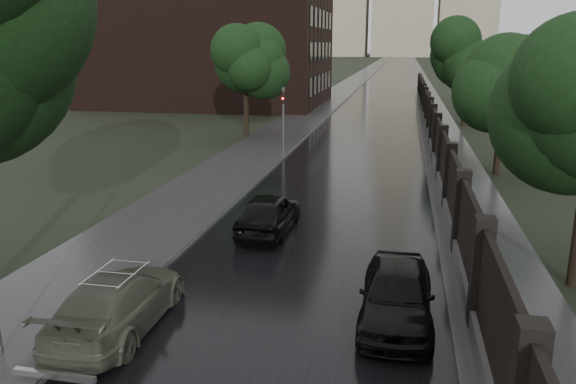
{
  "coord_description": "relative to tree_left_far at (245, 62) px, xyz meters",
  "views": [
    {
      "loc": [
        2.65,
        -7.63,
        6.46
      ],
      "look_at": [
        -1.1,
        10.73,
        1.5
      ],
      "focal_mm": 35.0,
      "sensor_mm": 36.0,
      "label": 1
    }
  ],
  "objects": [
    {
      "name": "sidewalk_left",
      "position": [
        2.0,
        160.0,
        -5.16
      ],
      "size": [
        4.0,
        420.0,
        0.16
      ],
      "primitive_type": "cube",
      "color": "#2D2D2D",
      "rests_on": "ground"
    },
    {
      "name": "tree_right_c",
      "position": [
        15.5,
        10.0,
        -0.29
      ],
      "size": [
        4.08,
        4.08,
        7.01
      ],
      "color": "black",
      "rests_on": "ground"
    },
    {
      "name": "tree_left_far",
      "position": [
        0.0,
        0.0,
        0.0
      ],
      "size": [
        4.25,
        4.25,
        7.39
      ],
      "color": "black",
      "rests_on": "ground"
    },
    {
      "name": "fence_right",
      "position": [
        12.6,
        2.01,
        -4.23
      ],
      "size": [
        0.45,
        75.72,
        2.7
      ],
      "color": "#383533",
      "rests_on": "ground"
    },
    {
      "name": "hatchback_left",
      "position": [
        6.2,
        -19.27,
        -4.53
      ],
      "size": [
        1.74,
        4.19,
        1.42
      ],
      "primitive_type": "imported",
      "rotation": [
        0.0,
        0.0,
        3.13
      ],
      "color": "black",
      "rests_on": "ground"
    },
    {
      "name": "tree_right_b",
      "position": [
        15.5,
        -8.0,
        -0.29
      ],
      "size": [
        4.08,
        4.08,
        7.01
      ],
      "color": "black",
      "rests_on": "ground"
    },
    {
      "name": "traffic_light",
      "position": [
        3.7,
        -5.01,
        -2.84
      ],
      "size": [
        0.16,
        0.32,
        4.0
      ],
      "color": "#59595E",
      "rests_on": "ground"
    },
    {
      "name": "verge_right",
      "position": [
        13.5,
        160.0,
        -5.2
      ],
      "size": [
        3.0,
        420.0,
        0.08
      ],
      "primitive_type": "cube",
      "color": "#2D2D2D",
      "rests_on": "ground"
    },
    {
      "name": "brick_building",
      "position": [
        -10.0,
        22.0,
        4.76
      ],
      "size": [
        24.0,
        18.0,
        20.0
      ],
      "primitive_type": "cube",
      "color": "black",
      "rests_on": "ground"
    },
    {
      "name": "road",
      "position": [
        8.0,
        160.0,
        -5.23
      ],
      "size": [
        8.0,
        420.0,
        0.02
      ],
      "primitive_type": "cube",
      "color": "black",
      "rests_on": "ground"
    },
    {
      "name": "car_right_near",
      "position": [
        10.73,
        -25.11,
        -4.52
      ],
      "size": [
        1.72,
        4.23,
        1.44
      ],
      "primitive_type": "imported",
      "rotation": [
        0.0,
        0.0,
        -0.0
      ],
      "color": "black",
      "rests_on": "ground"
    },
    {
      "name": "volga_sedan",
      "position": [
        4.4,
        -26.76,
        -4.57
      ],
      "size": [
        2.04,
        4.71,
        1.35
      ],
      "primitive_type": "imported",
      "rotation": [
        0.0,
        0.0,
        3.17
      ],
      "color": "#515544",
      "rests_on": "ground"
    }
  ]
}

